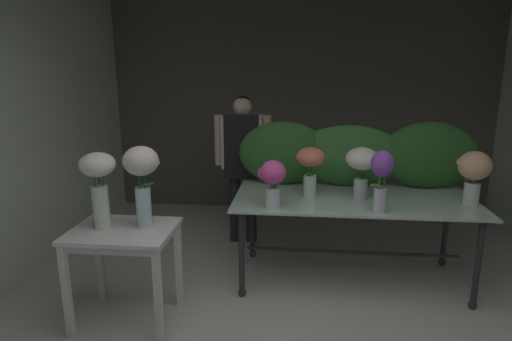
{
  "coord_description": "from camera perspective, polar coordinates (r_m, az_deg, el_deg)",
  "views": [
    {
      "loc": [
        0.02,
        -1.92,
        1.94
      ],
      "look_at": [
        -0.33,
        1.41,
        1.13
      ],
      "focal_mm": 30.28,
      "sensor_mm": 36.0,
      "label": 1
    }
  ],
  "objects": [
    {
      "name": "vase_white_roses_tall",
      "position": [
        3.34,
        -20.09,
        -1.25
      ],
      "size": [
        0.27,
        0.26,
        0.58
      ],
      "color": "silver",
      "rests_on": "side_table_white"
    },
    {
      "name": "wall_back",
      "position": [
        5.87,
        5.87,
        9.0
      ],
      "size": [
        5.13,
        0.12,
        2.95
      ],
      "primitive_type": "cube",
      "color": "#5B564C",
      "rests_on": "ground"
    },
    {
      "name": "foliage_backdrop",
      "position": [
        4.25,
        13.11,
        2.03
      ],
      "size": [
        2.25,
        0.28,
        0.64
      ],
      "color": "#2D6028",
      "rests_on": "display_table_glass"
    },
    {
      "name": "vase_fuchsia_roses",
      "position": [
        3.51,
        2.18,
        -1.16
      ],
      "size": [
        0.23,
        0.21,
        0.4
      ],
      "color": "silver",
      "rests_on": "display_table_glass"
    },
    {
      "name": "vase_violet_carnations",
      "position": [
        3.52,
        16.23,
        -0.66
      ],
      "size": [
        0.18,
        0.18,
        0.5
      ],
      "color": "silver",
      "rests_on": "display_table_glass"
    },
    {
      "name": "side_table_white",
      "position": [
        3.43,
        -17.1,
        -8.97
      ],
      "size": [
        0.76,
        0.6,
        0.76
      ],
      "color": "white",
      "rests_on": "ground"
    },
    {
      "name": "vase_coral_tulips",
      "position": [
        3.82,
        7.21,
        0.79
      ],
      "size": [
        0.26,
        0.25,
        0.45
      ],
      "color": "silver",
      "rests_on": "display_table_glass"
    },
    {
      "name": "ground_plane",
      "position": [
        4.34,
        5.23,
        -13.0
      ],
      "size": [
        8.65,
        8.65,
        0.0
      ],
      "primitive_type": "plane",
      "color": "beige"
    },
    {
      "name": "vase_cream_lisianthus_tall",
      "position": [
        3.27,
        -14.89,
        -0.51
      ],
      "size": [
        0.26,
        0.26,
        0.62
      ],
      "color": "silver",
      "rests_on": "side_table_white"
    },
    {
      "name": "vase_ivory_hydrangea",
      "position": [
        3.84,
        13.84,
        0.81
      ],
      "size": [
        0.32,
        0.28,
        0.46
      ],
      "color": "silver",
      "rests_on": "display_table_glass"
    },
    {
      "name": "wall_left",
      "position": [
        4.69,
        -27.7,
        6.36
      ],
      "size": [
        0.12,
        4.05,
        2.95
      ],
      "primitive_type": "cube",
      "color": "silver",
      "rests_on": "ground"
    },
    {
      "name": "display_table_glass",
      "position": [
        3.99,
        12.7,
        -4.92
      ],
      "size": [
        2.11,
        1.0,
        0.81
      ],
      "color": "silver",
      "rests_on": "ground"
    },
    {
      "name": "vase_peach_stock",
      "position": [
        4.02,
        26.83,
        -0.12
      ],
      "size": [
        0.27,
        0.26,
        0.46
      ],
      "color": "silver",
      "rests_on": "display_table_glass"
    },
    {
      "name": "florist",
      "position": [
        4.7,
        -1.78,
        2.24
      ],
      "size": [
        0.62,
        0.24,
        1.63
      ],
      "color": "#232328",
      "rests_on": "ground"
    }
  ]
}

